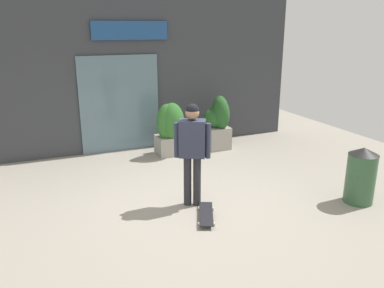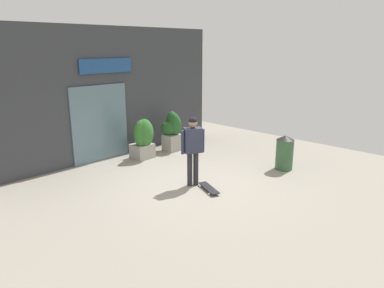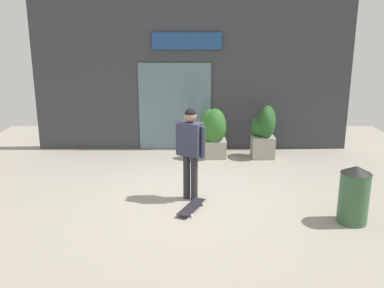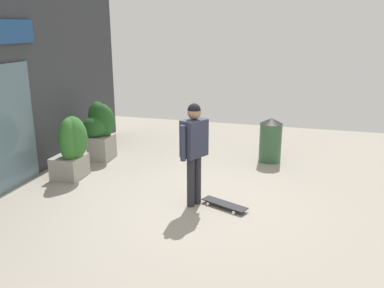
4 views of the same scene
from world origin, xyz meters
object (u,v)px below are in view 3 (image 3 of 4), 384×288
object	(u,v)px
skateboarder	(191,144)
trash_bin	(355,195)
skateboard	(193,207)
planter_box_left	(214,132)
planter_box_right	(265,129)

from	to	relation	value
skateboarder	trash_bin	world-z (taller)	skateboarder
skateboard	trash_bin	world-z (taller)	trash_bin
skateboard	planter_box_left	bearing A→B (deg)	-165.87
skateboarder	trash_bin	bearing A→B (deg)	97.00
skateboard	skateboarder	bearing A→B (deg)	-153.99
planter_box_left	planter_box_right	distance (m)	1.28
planter_box_left	skateboard	bearing A→B (deg)	-99.44
skateboard	planter_box_right	bearing A→B (deg)	174.46
skateboarder	planter_box_left	size ratio (longest dim) A/B	1.39
planter_box_left	planter_box_right	world-z (taller)	planter_box_right
trash_bin	planter_box_right	bearing A→B (deg)	103.05
planter_box_right	trash_bin	bearing A→B (deg)	-76.95
skateboard	trash_bin	distance (m)	2.75
skateboarder	planter_box_right	xyz separation A→B (m)	(1.83, 2.72, -0.36)
planter_box_right	skateboarder	bearing A→B (deg)	-123.90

